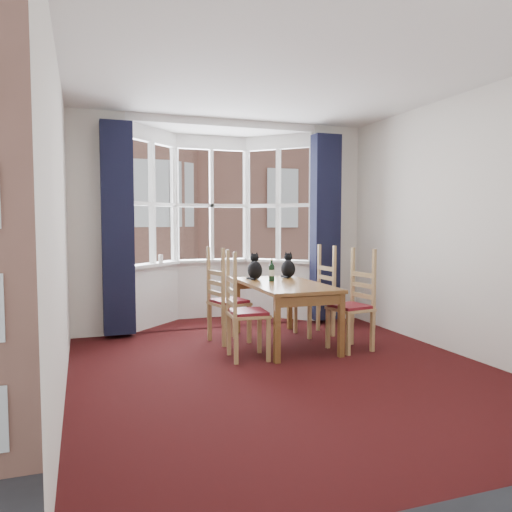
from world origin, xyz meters
name	(u,v)px	position (x,y,z in m)	size (l,w,h in m)	color
floor	(290,374)	(0.00, 0.00, 0.00)	(4.50, 4.50, 0.00)	black
ceiling	(292,72)	(0.00, 0.00, 2.80)	(4.50, 4.50, 0.00)	white
wall_left	(60,227)	(-2.00, 0.00, 1.40)	(4.50, 4.50, 0.00)	silver
wall_right	(464,225)	(2.00, 0.00, 1.40)	(4.50, 4.50, 0.00)	silver
wall_near	(467,231)	(0.00, -2.25, 1.40)	(4.00, 4.00, 0.00)	silver
wall_back_pier_left	(98,225)	(-1.65, 2.25, 1.40)	(0.70, 0.12, 2.80)	silver
wall_back_pier_right	(334,224)	(1.65, 2.25, 1.40)	(0.70, 0.12, 2.80)	silver
bay_window	(216,224)	(0.00, 2.75, 1.40)	(2.76, 0.94, 2.80)	white
curtain_left	(118,229)	(-1.42, 2.07, 1.35)	(0.38, 0.22, 2.60)	black
curtain_right	(325,228)	(1.42, 2.07, 1.35)	(0.38, 0.22, 2.60)	black
dining_table	(284,290)	(0.39, 1.09, 0.64)	(0.86, 1.56, 0.72)	brown
chair_left_near	(240,314)	(-0.30, 0.64, 0.47)	(0.43, 0.45, 0.92)	tan
chair_left_far	(222,303)	(-0.28, 1.38, 0.47)	(0.49, 0.50, 0.92)	tan
chair_right_near	(357,308)	(1.07, 0.61, 0.47)	(0.46, 0.48, 0.92)	tan
chair_right_far	(320,297)	(1.02, 1.41, 0.47)	(0.43, 0.45, 0.92)	tan
cat_left	(255,269)	(0.20, 1.59, 0.85)	(0.23, 0.28, 0.35)	black
cat_right	(288,267)	(0.67, 1.64, 0.85)	(0.25, 0.28, 0.34)	black
wine_bottle	(272,271)	(0.32, 1.32, 0.84)	(0.07, 0.07, 0.27)	black
candle_tall	(161,259)	(-0.82, 2.60, 0.93)	(0.06, 0.06, 0.11)	white
street	(111,325)	(0.00, 32.25, -6.00)	(80.00, 80.00, 0.00)	#333335
tenement_building	(136,217)	(0.00, 14.01, 1.60)	(18.40, 7.80, 15.20)	#925C4B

